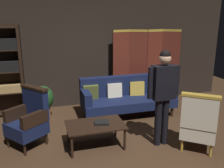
{
  "coord_description": "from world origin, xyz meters",
  "views": [
    {
      "loc": [
        -1.3,
        -3.69,
        2.26
      ],
      "look_at": [
        0.0,
        0.8,
        0.95
      ],
      "focal_mm": 40.02,
      "sensor_mm": 36.0,
      "label": 1
    }
  ],
  "objects_px": {
    "armchair_wing_left": "(29,119)",
    "book_black_cloth": "(102,123)",
    "folding_screen": "(146,66)",
    "bookshelf": "(1,69)",
    "standing_figure": "(163,89)",
    "potted_plant": "(43,100)",
    "coffee_table": "(95,127)",
    "velvet_couch": "(127,96)",
    "armchair_gilt_accent": "(199,123)"
  },
  "relations": [
    {
      "from": "bookshelf",
      "to": "potted_plant",
      "type": "distance_m",
      "value": 1.17
    },
    {
      "from": "folding_screen",
      "to": "book_black_cloth",
      "type": "bearing_deg",
      "value": -130.73
    },
    {
      "from": "bookshelf",
      "to": "potted_plant",
      "type": "xyz_separation_m",
      "value": [
        0.84,
        -0.47,
        -0.67
      ]
    },
    {
      "from": "velvet_couch",
      "to": "standing_figure",
      "type": "xyz_separation_m",
      "value": [
        0.12,
        -1.49,
        0.57
      ]
    },
    {
      "from": "standing_figure",
      "to": "book_black_cloth",
      "type": "bearing_deg",
      "value": 166.99
    },
    {
      "from": "potted_plant",
      "to": "book_black_cloth",
      "type": "bearing_deg",
      "value": -57.94
    },
    {
      "from": "folding_screen",
      "to": "armchair_wing_left",
      "type": "distance_m",
      "value": 3.28
    },
    {
      "from": "folding_screen",
      "to": "armchair_gilt_accent",
      "type": "distance_m",
      "value": 2.54
    },
    {
      "from": "coffee_table",
      "to": "standing_figure",
      "type": "height_order",
      "value": "standing_figure"
    },
    {
      "from": "folding_screen",
      "to": "potted_plant",
      "type": "relative_size",
      "value": 2.52
    },
    {
      "from": "armchair_wing_left",
      "to": "bookshelf",
      "type": "bearing_deg",
      "value": 109.88
    },
    {
      "from": "armchair_wing_left",
      "to": "standing_figure",
      "type": "height_order",
      "value": "standing_figure"
    },
    {
      "from": "velvet_couch",
      "to": "armchair_gilt_accent",
      "type": "distance_m",
      "value": 1.93
    },
    {
      "from": "standing_figure",
      "to": "book_black_cloth",
      "type": "relative_size",
      "value": 6.91
    },
    {
      "from": "armchair_gilt_accent",
      "to": "potted_plant",
      "type": "relative_size",
      "value": 1.38
    },
    {
      "from": "folding_screen",
      "to": "bookshelf",
      "type": "bearing_deg",
      "value": 178.72
    },
    {
      "from": "velvet_couch",
      "to": "armchair_gilt_accent",
      "type": "xyz_separation_m",
      "value": [
        0.64,
        -1.83,
        0.03
      ]
    },
    {
      "from": "velvet_couch",
      "to": "coffee_table",
      "type": "xyz_separation_m",
      "value": [
        -1.02,
        -1.24,
        -0.08
      ]
    },
    {
      "from": "coffee_table",
      "to": "armchair_gilt_accent",
      "type": "relative_size",
      "value": 0.96
    },
    {
      "from": "bookshelf",
      "to": "armchair_wing_left",
      "type": "bearing_deg",
      "value": -70.12
    },
    {
      "from": "armchair_gilt_accent",
      "to": "bookshelf",
      "type": "bearing_deg",
      "value": 142.5
    },
    {
      "from": "folding_screen",
      "to": "standing_figure",
      "type": "distance_m",
      "value": 2.24
    },
    {
      "from": "bookshelf",
      "to": "standing_figure",
      "type": "relative_size",
      "value": 1.2
    },
    {
      "from": "coffee_table",
      "to": "potted_plant",
      "type": "relative_size",
      "value": 1.33
    },
    {
      "from": "armchair_wing_left",
      "to": "book_black_cloth",
      "type": "distance_m",
      "value": 1.28
    },
    {
      "from": "coffee_table",
      "to": "folding_screen",
      "type": "bearing_deg",
      "value": 47.29
    },
    {
      "from": "folding_screen",
      "to": "armchair_wing_left",
      "type": "relative_size",
      "value": 1.83
    },
    {
      "from": "armchair_gilt_accent",
      "to": "potted_plant",
      "type": "height_order",
      "value": "armchair_gilt_accent"
    },
    {
      "from": "armchair_wing_left",
      "to": "velvet_couch",
      "type": "bearing_deg",
      "value": 21.93
    },
    {
      "from": "armchair_gilt_accent",
      "to": "book_black_cloth",
      "type": "relative_size",
      "value": 4.22
    },
    {
      "from": "bookshelf",
      "to": "armchair_gilt_accent",
      "type": "bearing_deg",
      "value": -37.5
    },
    {
      "from": "armchair_wing_left",
      "to": "book_black_cloth",
      "type": "height_order",
      "value": "armchair_wing_left"
    },
    {
      "from": "armchair_wing_left",
      "to": "potted_plant",
      "type": "height_order",
      "value": "armchair_wing_left"
    },
    {
      "from": "folding_screen",
      "to": "coffee_table",
      "type": "bearing_deg",
      "value": -132.71
    },
    {
      "from": "velvet_couch",
      "to": "standing_figure",
      "type": "bearing_deg",
      "value": -85.49
    },
    {
      "from": "coffee_table",
      "to": "book_black_cloth",
      "type": "xyz_separation_m",
      "value": [
        0.11,
        -0.01,
        0.07
      ]
    },
    {
      "from": "potted_plant",
      "to": "book_black_cloth",
      "type": "relative_size",
      "value": 3.06
    },
    {
      "from": "bookshelf",
      "to": "armchair_wing_left",
      "type": "distance_m",
      "value": 1.8
    },
    {
      "from": "bookshelf",
      "to": "standing_figure",
      "type": "distance_m",
      "value": 3.59
    },
    {
      "from": "armchair_wing_left",
      "to": "potted_plant",
      "type": "relative_size",
      "value": 1.38
    },
    {
      "from": "coffee_table",
      "to": "book_black_cloth",
      "type": "relative_size",
      "value": 4.06
    },
    {
      "from": "standing_figure",
      "to": "velvet_couch",
      "type": "bearing_deg",
      "value": 94.51
    },
    {
      "from": "bookshelf",
      "to": "standing_figure",
      "type": "xyz_separation_m",
      "value": [
        2.82,
        -2.23,
        -0.07
      ]
    },
    {
      "from": "folding_screen",
      "to": "armchair_gilt_accent",
      "type": "xyz_separation_m",
      "value": [
        -0.1,
        -2.49,
        -0.5
      ]
    },
    {
      "from": "bookshelf",
      "to": "armchair_gilt_accent",
      "type": "height_order",
      "value": "bookshelf"
    },
    {
      "from": "bookshelf",
      "to": "standing_figure",
      "type": "height_order",
      "value": "bookshelf"
    },
    {
      "from": "folding_screen",
      "to": "coffee_table",
      "type": "distance_m",
      "value": 2.66
    },
    {
      "from": "book_black_cloth",
      "to": "folding_screen",
      "type": "bearing_deg",
      "value": 49.27
    },
    {
      "from": "velvet_couch",
      "to": "armchair_gilt_accent",
      "type": "bearing_deg",
      "value": -70.69
    },
    {
      "from": "folding_screen",
      "to": "velvet_couch",
      "type": "distance_m",
      "value": 1.12
    }
  ]
}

